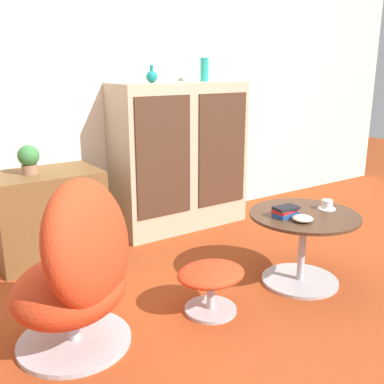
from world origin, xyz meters
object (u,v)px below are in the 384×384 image
Objects in this scene: vase_inner_left at (204,70)px; potted_plant at (29,158)px; coffee_table at (302,240)px; teacup at (327,205)px; sideboard at (180,156)px; ottoman at (211,279)px; tv_console at (48,215)px; bowl at (303,219)px; egg_chair at (79,269)px; vase_leftmost at (152,76)px; book_stack at (286,211)px.

vase_inner_left reaches higher than potted_plant.
teacup reaches higher than coffee_table.
teacup is at bearing -80.08° from sideboard.
tv_console is at bearing 111.54° from ottoman.
potted_plant is 1.80m from bowl.
egg_chair is 1.56m from teacup.
vase_leftmost is 1.09× the size of bowl.
egg_chair is 1.38m from coffee_table.
vase_inner_left is 1.55m from teacup.
tv_console is at bearing 129.56° from book_stack.
vase_leftmost is at bearing 97.20° from book_stack.
teacup is at bearing -90.65° from vase_inner_left.
bowl is at bearing -82.80° from vase_leftmost.
ottoman is 3.23× the size of bowl.
book_stack is at bearing -0.64° from ottoman.
coffee_table is 1.66m from vase_inner_left.
vase_leftmost reaches higher than sideboard.
sideboard is at bearing 87.31° from bowl.
vase_leftmost is at bearing 97.20° from bowl.
ottoman is at bearing -7.85° from egg_chair.
coffee_table is (0.05, -1.31, -0.31)m from sideboard.
sideboard reaches higher than bowl.
potted_plant reaches higher than teacup.
egg_chair is at bearing 169.82° from bowl.
sideboard is at bearing 92.21° from coffee_table.
egg_chair is 1.20m from potted_plant.
coffee_table is 0.24m from bowl.
tv_console is (-1.11, -0.03, -0.29)m from sideboard.
bowl reaches higher than ottoman.
sideboard is 10.93× the size of teacup.
coffee_table is at bearing -47.70° from tv_console.
egg_chair is at bearing -132.32° from vase_leftmost.
tv_console is at bearing 132.30° from coffee_table.
vase_inner_left is 1.65m from bowl.
vase_inner_left is at bearing 77.44° from bowl.
ottoman is at bearing 176.97° from coffee_table.
egg_chair is at bearing -95.49° from potted_plant.
potted_plant reaches higher than bowl.
sideboard is at bearing 86.35° from book_stack.
teacup is (0.47, -1.33, -0.76)m from vase_leftmost.
egg_chair is at bearing -138.25° from sideboard.
vase_leftmost is at bearing 1.73° from potted_plant.
coffee_table is at bearing -45.56° from potted_plant.
tv_console is 1.88m from teacup.
teacup is at bearing -42.09° from potted_plant.
coffee_table is 3.52× the size of vase_inner_left.
vase_inner_left is (0.49, 0.00, 0.05)m from vase_leftmost.
tv_console is 1.74m from bowl.
egg_chair reaches higher than bowl.
bowl is (-0.12, -0.09, 0.19)m from coffee_table.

